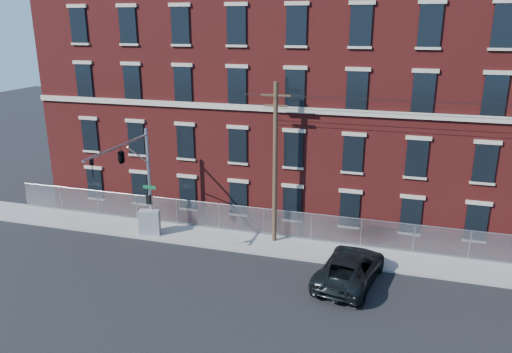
{
  "coord_description": "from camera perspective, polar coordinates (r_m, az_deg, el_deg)",
  "views": [
    {
      "loc": [
        8.99,
        -22.06,
        13.28
      ],
      "look_at": [
        1.27,
        4.0,
        4.79
      ],
      "focal_mm": 34.28,
      "sensor_mm": 36.0,
      "label": 1
    }
  ],
  "objects": [
    {
      "name": "ground",
      "position": [
        27.27,
        -5.05,
        -11.86
      ],
      "size": [
        140.0,
        140.0,
        0.0
      ],
      "primitive_type": "plane",
      "color": "black",
      "rests_on": "ground"
    },
    {
      "name": "sidewalk",
      "position": [
        30.26,
        20.77,
        -9.77
      ],
      "size": [
        65.0,
        3.0,
        0.12
      ],
      "primitive_type": "cube",
      "color": "gray",
      "rests_on": "ground"
    },
    {
      "name": "mill_building",
      "position": [
        36.48,
        21.3,
        8.1
      ],
      "size": [
        55.3,
        14.32,
        16.3
      ],
      "color": "maroon",
      "rests_on": "ground"
    },
    {
      "name": "chain_link_fence",
      "position": [
        31.02,
        20.82,
        -7.06
      ],
      "size": [
        59.06,
        0.06,
        1.85
      ],
      "color": "#A5A8AD",
      "rests_on": "ground"
    },
    {
      "name": "traffic_signal_mast",
      "position": [
        29.57,
        -14.66,
        1.3
      ],
      "size": [
        0.9,
        6.75,
        7.0
      ],
      "color": "#9EA0A5",
      "rests_on": "ground"
    },
    {
      "name": "utility_pole_near",
      "position": [
        29.61,
        2.24,
        1.78
      ],
      "size": [
        1.8,
        0.28,
        10.0
      ],
      "color": "#4D3A26",
      "rests_on": "ground"
    },
    {
      "name": "pickup_truck",
      "position": [
        27.04,
        10.89,
        -10.42
      ],
      "size": [
        3.76,
        6.34,
        1.65
      ],
      "primitive_type": "imported",
      "rotation": [
        0.0,
        0.0,
        2.96
      ],
      "color": "black",
      "rests_on": "ground"
    },
    {
      "name": "utility_cabinet",
      "position": [
        32.67,
        -12.31,
        -5.25
      ],
      "size": [
        1.46,
        1.02,
        1.65
      ],
      "primitive_type": "cube",
      "rotation": [
        0.0,
        0.0,
        0.3
      ],
      "color": "#919497",
      "rests_on": "sidewalk"
    }
  ]
}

